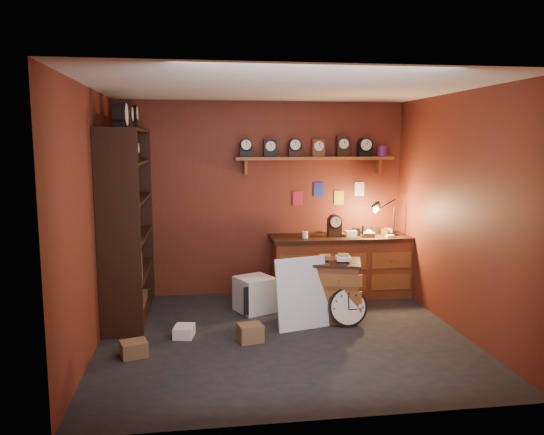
{
  "coord_description": "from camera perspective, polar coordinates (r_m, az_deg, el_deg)",
  "views": [
    {
      "loc": [
        -0.93,
        -5.56,
        2.15
      ],
      "look_at": [
        -0.08,
        0.35,
        1.29
      ],
      "focal_mm": 35.0,
      "sensor_mm": 36.0,
      "label": 1
    }
  ],
  "objects": [
    {
      "name": "floor",
      "position": [
        6.03,
        1.23,
        -12.68
      ],
      "size": [
        4.0,
        4.0,
        0.0
      ],
      "primitive_type": "plane",
      "color": "black",
      "rests_on": "ground"
    },
    {
      "name": "room_shell",
      "position": [
        5.77,
        1.55,
        3.93
      ],
      "size": [
        4.02,
        3.62,
        2.71
      ],
      "color": "maroon",
      "rests_on": "ground"
    },
    {
      "name": "shelving_unit",
      "position": [
        6.66,
        -15.56,
        0.15
      ],
      "size": [
        0.47,
        1.6,
        2.58
      ],
      "color": "black",
      "rests_on": "ground"
    },
    {
      "name": "workbench",
      "position": [
        7.5,
        7.37,
        -4.8
      ],
      "size": [
        1.96,
        0.66,
        1.36
      ],
      "color": "brown",
      "rests_on": "ground"
    },
    {
      "name": "low_cabinet",
      "position": [
        6.54,
        6.65,
        -7.45
      ],
      "size": [
        0.75,
        0.68,
        0.81
      ],
      "rotation": [
        0.0,
        0.0,
        -0.28
      ],
      "color": "brown",
      "rests_on": "ground"
    },
    {
      "name": "big_round_clock",
      "position": [
        6.36,
        8.14,
        -9.5
      ],
      "size": [
        0.46,
        0.16,
        0.46
      ],
      "color": "black",
      "rests_on": "ground"
    },
    {
      "name": "white_panel",
      "position": [
        6.32,
        3.24,
        -11.71
      ],
      "size": [
        0.66,
        0.33,
        0.84
      ],
      "primitive_type": "cube",
      "rotation": [
        -0.17,
        0.0,
        0.26
      ],
      "color": "silver",
      "rests_on": "ground"
    },
    {
      "name": "mini_fridge",
      "position": [
        6.82,
        -1.86,
        -8.25
      ],
      "size": [
        0.56,
        0.59,
        0.44
      ],
      "rotation": [
        0.0,
        0.0,
        0.43
      ],
      "color": "silver",
      "rests_on": "ground"
    },
    {
      "name": "floor_box_a",
      "position": [
        5.67,
        -14.63,
        -13.51
      ],
      "size": [
        0.31,
        0.28,
        0.16
      ],
      "primitive_type": "cube",
      "rotation": [
        0.0,
        0.0,
        0.31
      ],
      "color": "brown",
      "rests_on": "ground"
    },
    {
      "name": "floor_box_b",
      "position": [
        6.08,
        -9.44,
        -11.99
      ],
      "size": [
        0.25,
        0.28,
        0.12
      ],
      "primitive_type": "cube",
      "rotation": [
        0.0,
        0.0,
        -0.18
      ],
      "color": "white",
      "rests_on": "ground"
    },
    {
      "name": "floor_box_c",
      "position": [
        5.87,
        -2.34,
        -12.29
      ],
      "size": [
        0.29,
        0.26,
        0.19
      ],
      "primitive_type": "cube",
      "rotation": [
        0.0,
        0.0,
        0.18
      ],
      "color": "brown",
      "rests_on": "ground"
    }
  ]
}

